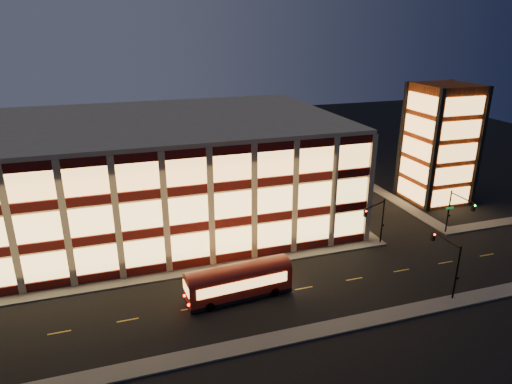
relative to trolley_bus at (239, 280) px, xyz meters
name	(u,v)px	position (x,y,z in m)	size (l,w,h in m)	color
ground	(199,275)	(-3.03, 5.47, -2.02)	(200.00, 200.00, 0.00)	black
sidewalk_office_south	(171,275)	(-6.03, 6.47, -1.94)	(54.00, 2.00, 0.15)	#514F4C
sidewalk_office_east	(321,199)	(19.97, 22.47, -1.94)	(2.00, 30.00, 0.15)	#514F4C
sidewalk_tower_south	(483,225)	(36.97, 6.47, -1.94)	(14.00, 2.00, 0.15)	#514F4C
sidewalk_tower_west	(382,192)	(30.97, 22.47, -1.94)	(2.00, 30.00, 0.15)	#514F4C
sidewalk_near	(229,349)	(-3.03, -7.53, -1.94)	(100.00, 2.00, 0.15)	#514F4C
office_building	(152,172)	(-5.94, 22.38, 5.23)	(50.45, 30.45, 14.50)	tan
stair_tower	(439,144)	(36.93, 17.42, 6.98)	(8.60, 8.60, 18.00)	#8C3814
traffic_signal_far	(376,216)	(19.18, 5.71, 2.10)	(3.79, 1.87, 6.00)	black
traffic_signal_right	(457,208)	(30.47, 4.85, 2.09)	(1.20, 4.37, 6.00)	black
traffic_signal_near	(448,256)	(20.47, -5.56, 2.11)	(0.32, 4.45, 6.00)	black
trolley_bus	(239,280)	(0.00, 0.00, 0.00)	(10.91, 3.51, 3.64)	maroon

